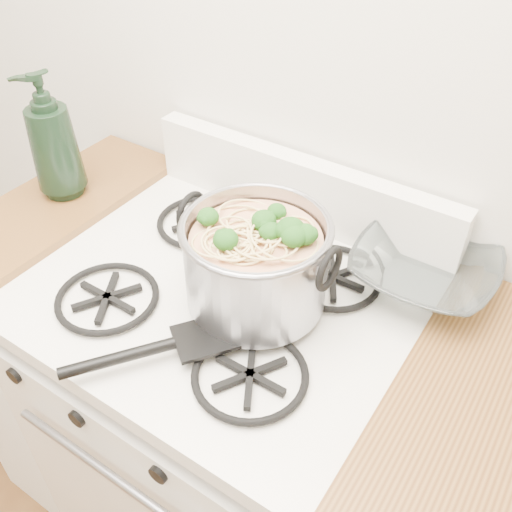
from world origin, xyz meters
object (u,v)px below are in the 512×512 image
object	(u,v)px
gas_range	(228,424)
stock_pot	(256,263)
glass_bowl	(422,277)
bottle	(52,136)
spatula	(205,335)

from	to	relation	value
gas_range	stock_pot	bearing A→B (deg)	4.53
glass_bowl	stock_pot	bearing A→B (deg)	-138.50
gas_range	bottle	world-z (taller)	bottle
gas_range	glass_bowl	distance (m)	0.64
gas_range	spatula	distance (m)	0.52
spatula	bottle	distance (m)	0.62
stock_pot	spatula	xyz separation A→B (m)	(-0.02, -0.14, -0.08)
spatula	glass_bowl	distance (m)	0.45
spatula	bottle	xyz separation A→B (m)	(-0.58, 0.19, 0.14)
stock_pot	glass_bowl	size ratio (longest dim) A/B	2.73
gas_range	glass_bowl	xyz separation A→B (m)	(0.33, 0.23, 0.50)
stock_pot	glass_bowl	world-z (taller)	stock_pot
gas_range	stock_pot	xyz separation A→B (m)	(0.08, 0.01, 0.58)
spatula	glass_bowl	size ratio (longest dim) A/B	2.77
stock_pot	glass_bowl	bearing A→B (deg)	41.50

